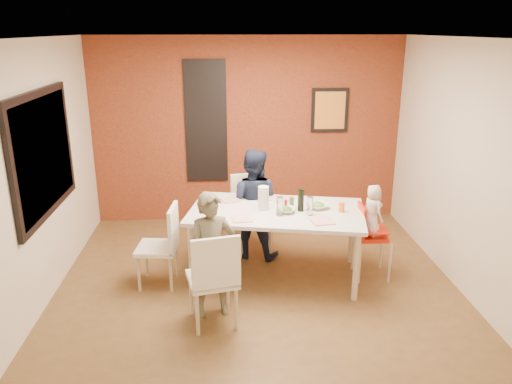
{
  "coord_description": "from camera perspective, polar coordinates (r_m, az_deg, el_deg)",
  "views": [
    {
      "loc": [
        -0.34,
        -4.96,
        2.79
      ],
      "look_at": [
        0.0,
        0.3,
        1.05
      ],
      "focal_mm": 35.0,
      "sensor_mm": 36.0,
      "label": 1
    }
  ],
  "objects": [
    {
      "name": "child_far",
      "position": [
        6.23,
        -0.36,
        -1.35
      ],
      "size": [
        0.82,
        0.73,
        1.4
      ],
      "primitive_type": "imported",
      "rotation": [
        0.0,
        0.0,
        2.8
      ],
      "color": "#161D32",
      "rests_on": "ground"
    },
    {
      "name": "wine_bottle",
      "position": [
        5.63,
        5.15,
        -0.91
      ],
      "size": [
        0.07,
        0.07,
        0.26
      ],
      "primitive_type": "cylinder",
      "color": "black",
      "rests_on": "dining_table"
    },
    {
      "name": "condiment_brown",
      "position": [
        5.72,
        4.01,
        -1.25
      ],
      "size": [
        0.04,
        0.04,
        0.14
      ],
      "primitive_type": "cylinder",
      "color": "brown",
      "rests_on": "dining_table"
    },
    {
      "name": "plate_far_mid",
      "position": [
        6.05,
        2.82,
        -0.74
      ],
      "size": [
        0.3,
        0.3,
        0.01
      ],
      "primitive_type": "cube",
      "rotation": [
        0.0,
        0.0,
        -0.35
      ],
      "color": "white",
      "rests_on": "dining_table"
    },
    {
      "name": "chair_left",
      "position": [
        5.68,
        -10.46,
        -5.59
      ],
      "size": [
        0.47,
        0.47,
        0.94
      ],
      "rotation": [
        0.0,
        0.0,
        4.61
      ],
      "color": "white",
      "rests_on": "ground"
    },
    {
      "name": "chair_near",
      "position": [
        4.81,
        -4.82,
        -9.49
      ],
      "size": [
        0.55,
        0.55,
        0.99
      ],
      "rotation": [
        0.0,
        0.0,
        3.36
      ],
      "color": "white",
      "rests_on": "ground"
    },
    {
      "name": "art_print_canvas",
      "position": [
        7.41,
        8.46,
        9.21
      ],
      "size": [
        0.44,
        0.01,
        0.54
      ],
      "primitive_type": "cube",
      "color": "gold",
      "rests_on": "wall_back"
    },
    {
      "name": "wine_glass_a",
      "position": [
        5.48,
        2.73,
        -1.65
      ],
      "size": [
        0.08,
        0.08,
        0.21
      ],
      "primitive_type": "cylinder",
      "color": "white",
      "rests_on": "dining_table"
    },
    {
      "name": "glassblock_strip",
      "position": [
        7.3,
        -5.73,
        7.99
      ],
      "size": [
        0.55,
        0.03,
        1.7
      ],
      "primitive_type": "cube",
      "color": "silver",
      "rests_on": "wall_back"
    },
    {
      "name": "paper_towel_roll",
      "position": [
        5.65,
        0.85,
        -0.71
      ],
      "size": [
        0.12,
        0.12,
        0.27
      ],
      "primitive_type": "cylinder",
      "color": "silver",
      "rests_on": "dining_table"
    },
    {
      "name": "salad_bowl_b",
      "position": [
        5.77,
        7.1,
        -1.58
      ],
      "size": [
        0.3,
        0.3,
        0.06
      ],
      "primitive_type": "imported",
      "rotation": [
        0.0,
        0.0,
        0.35
      ],
      "color": "silver",
      "rests_on": "dining_table"
    },
    {
      "name": "plate_near_right",
      "position": [
        5.39,
        7.56,
        -3.32
      ],
      "size": [
        0.26,
        0.26,
        0.01
      ],
      "primitive_type": "cube",
      "rotation": [
        0.0,
        0.0,
        0.15
      ],
      "color": "white",
      "rests_on": "dining_table"
    },
    {
      "name": "sippy_cup",
      "position": [
        5.69,
        9.75,
        -1.72
      ],
      "size": [
        0.07,
        0.07,
        0.11
      ],
      "primitive_type": "cylinder",
      "color": "orange",
      "rests_on": "dining_table"
    },
    {
      "name": "dining_table",
      "position": [
        5.71,
        2.36,
        -2.75
      ],
      "size": [
        2.14,
        1.45,
        0.82
      ],
      "rotation": [
        0.0,
        0.0,
        -0.2
      ],
      "color": "silver",
      "rests_on": "ground"
    },
    {
      "name": "condiment_red",
      "position": [
        5.64,
        3.41,
        -1.51
      ],
      "size": [
        0.03,
        0.03,
        0.13
      ],
      "primitive_type": "cylinder",
      "color": "red",
      "rests_on": "dining_table"
    },
    {
      "name": "condiment_green",
      "position": [
        5.7,
        4.16,
        -1.28
      ],
      "size": [
        0.04,
        0.04,
        0.14
      ],
      "primitive_type": "cylinder",
      "color": "#307A28",
      "rests_on": "dining_table"
    },
    {
      "name": "wine_glass_b",
      "position": [
        5.53,
        6.17,
        -1.58
      ],
      "size": [
        0.07,
        0.07,
        0.21
      ],
      "primitive_type": "cylinder",
      "color": "white",
      "rests_on": "dining_table"
    },
    {
      "name": "ceiling",
      "position": [
        4.98,
        0.23,
        17.22
      ],
      "size": [
        4.5,
        4.5,
        0.02
      ],
      "primitive_type": "cube",
      "color": "white",
      "rests_on": "wall_back"
    },
    {
      "name": "child_near",
      "position": [
        4.99,
        -5.03,
        -7.24
      ],
      "size": [
        0.53,
        0.41,
        1.29
      ],
      "primitive_type": "imported",
      "rotation": [
        0.0,
        0.0,
        0.23
      ],
      "color": "brown",
      "rests_on": "ground"
    },
    {
      "name": "brick_accent_wall",
      "position": [
        7.35,
        -0.97,
        6.95
      ],
      "size": [
        4.5,
        0.02,
        2.7
      ],
      "primitive_type": "cube",
      "color": "maroon",
      "rests_on": "ground"
    },
    {
      "name": "wall_right",
      "position": [
        5.78,
        23.08,
        2.34
      ],
      "size": [
        0.02,
        4.5,
        2.7
      ],
      "primitive_type": "cube",
      "color": "beige",
      "rests_on": "ground"
    },
    {
      "name": "toddler",
      "position": [
        5.8,
        13.2,
        -2.05
      ],
      "size": [
        0.28,
        0.34,
        0.6
      ],
      "primitive_type": "imported",
      "rotation": [
        0.0,
        0.0,
        1.92
      ],
      "color": "beige",
      "rests_on": "high_chair"
    },
    {
      "name": "plate_near_left",
      "position": [
        5.41,
        -1.59,
        -3.07
      ],
      "size": [
        0.24,
        0.24,
        0.01
      ],
      "primitive_type": "cube",
      "rotation": [
        0.0,
        0.0,
        0.09
      ],
      "color": "white",
      "rests_on": "dining_table"
    },
    {
      "name": "wall_left",
      "position": [
        5.51,
        -23.83,
        1.52
      ],
      "size": [
        0.02,
        4.5,
        2.7
      ],
      "primitive_type": "cube",
      "color": "beige",
      "rests_on": "ground"
    },
    {
      "name": "picture_window_pane",
      "position": [
        5.63,
        -23.0,
        4.07
      ],
      "size": [
        0.02,
        1.55,
        1.15
      ],
      "primitive_type": "cube",
      "color": "black",
      "rests_on": "wall_left"
    },
    {
      "name": "chair_far",
      "position": [
        6.51,
        -0.66,
        -1.84
      ],
      "size": [
        0.55,
        0.55,
        0.99
      ],
      "rotation": [
        0.0,
        0.0,
        0.22
      ],
      "color": "white",
      "rests_on": "ground"
    },
    {
      "name": "ground",
      "position": [
        5.71,
        0.2,
        -11.02
      ],
      "size": [
        4.5,
        4.5,
        0.0
      ],
      "primitive_type": "plane",
      "color": "brown",
      "rests_on": "ground"
    },
    {
      "name": "wall_front",
      "position": [
        3.09,
        3.08,
        -9.54
      ],
      "size": [
        4.5,
        0.02,
        2.7
      ],
      "primitive_type": "cube",
      "color": "beige",
      "rests_on": "ground"
    },
    {
      "name": "plate_far_left",
      "position": [
        5.99,
        -2.94,
        -0.93
      ],
      "size": [
        0.27,
        0.27,
        0.01
      ],
      "primitive_type": "cube",
      "rotation": [
        0.0,
        0.0,
        0.39
      ],
      "color": "silver",
      "rests_on": "dining_table"
    },
    {
      "name": "high_chair",
      "position": [
        5.9,
        12.8,
        -4.68
      ],
      "size": [
        0.38,
        0.38,
        0.89
      ],
      "rotation": [
        0.0,
        0.0,
        1.55
      ],
      "color": "red",
      "rests_on": "ground"
    },
    {
      "name": "picture_window_frame",
      "position": [
        5.63,
        -23.14,
        4.06
      ],
      "size": [
        0.05,
        1.7,
        1.3
      ],
      "primitive_type": "cube",
      "color": "black",
      "rests_on": "wall_left"
    },
    {
      "name": "wall_back",
      "position": [
        7.36,
        -0.98,
        6.98
      ],
      "size": [
        4.5,
        0.02,
        2.7
      ],
      "primitive_type": "cube",
      "color": "beige",
      "rests_on": "ground"
    },
    {
      "name": "glassblock_surround",
      "position": [
        7.29,
        -5.73,
        7.98
      ],
      "size": [
        0.6,
        0.03,
        1.76
      ],
      "primitive_type": "cube",
      "color": "black",
      "rests_on": "wall_back"
    },
    {
      "name": "art_print_frame",
      "position": [
        7.43,
        8.43,
        9.23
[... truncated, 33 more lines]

